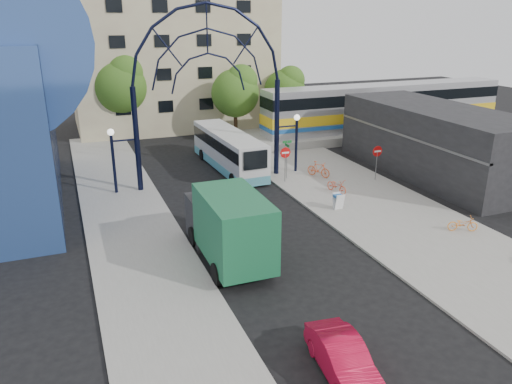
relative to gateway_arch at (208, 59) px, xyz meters
name	(u,v)px	position (x,y,z in m)	size (l,w,h in m)	color
ground	(298,271)	(0.00, -14.00, -8.56)	(120.00, 120.00, 0.00)	black
sidewalk_east	(390,216)	(8.00, -10.00, -8.50)	(8.00, 56.00, 0.12)	gray
plaza_west	(137,241)	(-6.50, -8.00, -8.50)	(5.00, 50.00, 0.12)	gray
gateway_arch	(208,59)	(0.00, 0.00, 0.00)	(13.64, 0.44, 12.10)	black
stop_sign	(285,156)	(4.80, -2.00, -6.56)	(0.80, 0.07, 2.50)	slate
do_not_enter_sign	(377,155)	(11.00, -4.00, -6.58)	(0.76, 0.07, 2.48)	slate
street_name_sign	(287,151)	(5.20, -1.40, -6.43)	(0.70, 0.70, 2.80)	slate
sandwich_board	(338,199)	(5.60, -8.02, -7.81)	(0.55, 0.61, 0.99)	white
commercial_block_east	(435,141)	(16.00, -4.00, -6.06)	(6.00, 16.00, 5.00)	black
apartment_block	(171,58)	(2.00, 20.97, -1.55)	(20.00, 12.10, 14.00)	tan
train_platform	(383,131)	(20.00, 8.00, -8.16)	(32.00, 5.00, 0.80)	gray
train_car	(385,106)	(20.00, 8.00, -5.66)	(25.10, 3.05, 4.20)	#B7B7BC
tree_north_a	(237,90)	(6.12, 11.93, -3.95)	(4.48, 4.48, 7.00)	#382314
tree_north_b	(121,83)	(-3.88, 15.93, -3.29)	(5.12, 5.12, 8.00)	#382314
tree_north_c	(286,88)	(12.12, 13.93, -4.28)	(4.16, 4.16, 6.50)	#382314
city_bus	(228,150)	(2.19, 2.77, -7.05)	(2.78, 10.60, 2.89)	silver
green_truck	(228,225)	(-2.62, -11.59, -6.78)	(2.81, 7.10, 3.57)	black
black_suv	(241,197)	(0.41, -4.95, -7.99)	(1.86, 4.04, 1.12)	black
red_sedan	(343,359)	(-1.75, -20.94, -7.92)	(1.35, 3.88, 1.28)	#B80B2D
bike_near_a	(337,186)	(7.04, -5.37, -7.97)	(0.62, 1.79, 0.94)	#DC4D2C
bike_near_b	(319,169)	(7.55, -1.87, -7.88)	(0.53, 1.86, 1.12)	#DE592C
bike_far_a	(463,224)	(10.24, -13.37, -8.01)	(0.56, 1.61, 0.85)	orange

